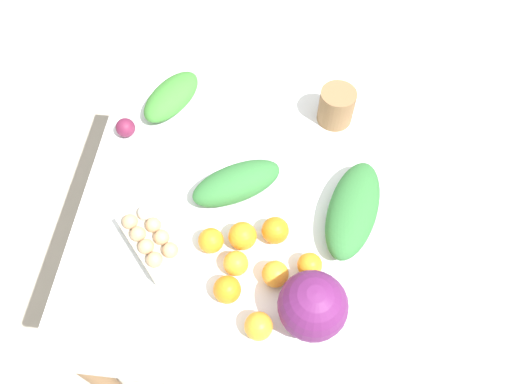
# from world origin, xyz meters

# --- Properties ---
(ground_plane) EXTENTS (8.00, 8.00, 0.00)m
(ground_plane) POSITION_xyz_m (0.00, 0.00, 0.00)
(ground_plane) COLOR #B2A899
(dining_table) EXTENTS (1.14, 1.07, 0.75)m
(dining_table) POSITION_xyz_m (0.00, 0.00, 0.65)
(dining_table) COLOR silver
(dining_table) RESTS_ON ground_plane
(cabbage_purple) EXTENTS (0.18, 0.18, 0.18)m
(cabbage_purple) POSITION_xyz_m (0.37, 0.18, 0.84)
(cabbage_purple) COLOR #601E5B
(cabbage_purple) RESTS_ON dining_table
(egg_carton) EXTENTS (0.24, 0.23, 0.09)m
(egg_carton) POSITION_xyz_m (0.20, -0.28, 0.79)
(egg_carton) COLOR beige
(egg_carton) RESTS_ON dining_table
(paper_bag) EXTENTS (0.12, 0.12, 0.13)m
(paper_bag) POSITION_xyz_m (-0.33, 0.23, 0.81)
(paper_bag) COLOR olive
(paper_bag) RESTS_ON dining_table
(greens_bunch_chard) EXTENTS (0.28, 0.23, 0.08)m
(greens_bunch_chard) POSITION_xyz_m (-0.34, -0.33, 0.79)
(greens_bunch_chard) COLOR #3D8433
(greens_bunch_chard) RESTS_ON dining_table
(greens_bunch_dandelion) EXTENTS (0.25, 0.31, 0.09)m
(greens_bunch_dandelion) POSITION_xyz_m (-0.01, -0.06, 0.79)
(greens_bunch_dandelion) COLOR #337538
(greens_bunch_dandelion) RESTS_ON dining_table
(greens_bunch_scallion) EXTENTS (0.37, 0.22, 0.10)m
(greens_bunch_scallion) POSITION_xyz_m (0.05, 0.29, 0.80)
(greens_bunch_scallion) COLOR #337538
(greens_bunch_scallion) RESTS_ON dining_table
(beet_root) EXTENTS (0.06, 0.06, 0.06)m
(beet_root) POSITION_xyz_m (-0.19, -0.45, 0.78)
(beet_root) COLOR maroon
(beet_root) RESTS_ON dining_table
(orange_0) EXTENTS (0.08, 0.08, 0.08)m
(orange_0) POSITION_xyz_m (0.27, 0.08, 0.78)
(orange_0) COLOR orange
(orange_0) RESTS_ON dining_table
(orange_1) EXTENTS (0.08, 0.08, 0.08)m
(orange_1) POSITION_xyz_m (0.14, 0.07, 0.79)
(orange_1) COLOR orange
(orange_1) RESTS_ON dining_table
(orange_2) EXTENTS (0.07, 0.07, 0.07)m
(orange_2) POSITION_xyz_m (0.25, -0.03, 0.78)
(orange_2) COLOR orange
(orange_2) RESTS_ON dining_table
(orange_3) EXTENTS (0.07, 0.07, 0.07)m
(orange_3) POSITION_xyz_m (0.23, 0.17, 0.78)
(orange_3) COLOR orange
(orange_3) RESTS_ON dining_table
(orange_4) EXTENTS (0.08, 0.08, 0.08)m
(orange_4) POSITION_xyz_m (0.42, 0.05, 0.78)
(orange_4) COLOR orange
(orange_4) RESTS_ON dining_table
(orange_5) EXTENTS (0.08, 0.08, 0.08)m
(orange_5) POSITION_xyz_m (0.16, -0.02, 0.79)
(orange_5) COLOR orange
(orange_5) RESTS_ON dining_table
(orange_6) EXTENTS (0.08, 0.08, 0.08)m
(orange_6) POSITION_xyz_m (0.33, -0.04, 0.79)
(orange_6) COLOR orange
(orange_6) RESTS_ON dining_table
(orange_7) EXTENTS (0.07, 0.07, 0.07)m
(orange_7) POSITION_xyz_m (0.19, -0.11, 0.78)
(orange_7) COLOR orange
(orange_7) RESTS_ON dining_table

